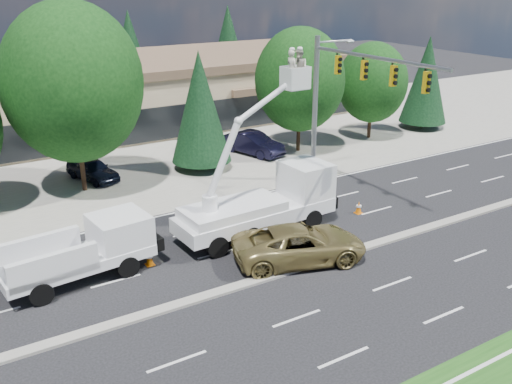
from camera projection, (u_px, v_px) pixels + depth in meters
ground at (254, 283)px, 24.43m from camera, size 140.00×140.00×0.00m
concrete_apron at (107, 161)px, 40.35m from camera, size 140.00×22.00×0.01m
road_median at (254, 281)px, 24.41m from camera, size 120.00×0.55×0.12m
strip_mall at (66, 97)px, 47.29m from camera, size 50.40×15.40×5.50m
tree_front_d at (73, 83)px, 32.57m from camera, size 8.07×8.07×11.20m
tree_front_e at (200, 107)px, 37.30m from camera, size 4.00×4.00×7.89m
tree_front_f at (300, 80)px, 40.82m from camera, size 6.50×6.50×9.02m
tree_front_g at (372, 83)px, 44.54m from camera, size 5.46×5.46×7.58m
tree_front_h at (426, 79)px, 47.57m from camera, size 3.91×3.91×7.71m
tree_back_c at (130, 50)px, 61.04m from camera, size 4.52×4.52×8.91m
tree_back_d at (228, 42)px, 66.86m from camera, size 4.62×4.62×9.10m
signal_mast at (339, 91)px, 32.76m from camera, size 2.76×10.16×9.00m
utility_pickup at (88, 255)px, 24.62m from camera, size 6.63×3.03×2.46m
bucket_truck at (268, 195)px, 28.78m from camera, size 8.51×3.03×9.14m
traffic_cone_b at (149, 258)px, 25.80m from camera, size 0.40×0.40×0.70m
traffic_cone_c at (236, 240)px, 27.61m from camera, size 0.40×0.40×0.70m
traffic_cone_d at (359, 207)px, 31.40m from camera, size 0.40×0.40×0.70m
minivan at (300, 244)px, 25.98m from camera, size 6.67×4.49×1.70m
parked_car_west at (93, 169)px, 36.39m from camera, size 2.84×4.47×1.42m
parked_car_east at (253, 143)px, 41.60m from camera, size 3.08×5.18×1.61m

